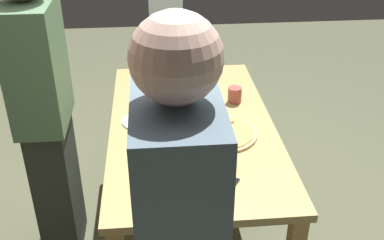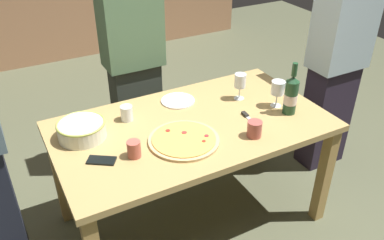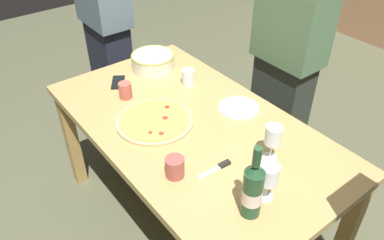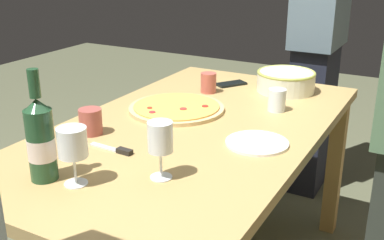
{
  "view_description": "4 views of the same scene",
  "coord_description": "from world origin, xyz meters",
  "px_view_note": "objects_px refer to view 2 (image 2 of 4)",
  "views": [
    {
      "loc": [
        -2.22,
        0.21,
        2.04
      ],
      "look_at": [
        0.0,
        0.0,
        0.77
      ],
      "focal_mm": 43.6,
      "sensor_mm": 36.0,
      "label": 1
    },
    {
      "loc": [
        -0.95,
        -1.77,
        2.01
      ],
      "look_at": [
        0.0,
        0.0,
        0.77
      ],
      "focal_mm": 37.85,
      "sensor_mm": 36.0,
      "label": 2
    },
    {
      "loc": [
        1.21,
        -0.94,
        1.92
      ],
      "look_at": [
        0.0,
        0.0,
        0.77
      ],
      "focal_mm": 35.73,
      "sensor_mm": 36.0,
      "label": 3
    },
    {
      "loc": [
        1.46,
        0.8,
        1.39
      ],
      "look_at": [
        0.0,
        0.0,
        0.77
      ],
      "focal_mm": 44.64,
      "sensor_mm": 36.0,
      "label": 4
    }
  ],
  "objects_px": {
    "serving_bowl": "(82,129)",
    "cup_ceramic": "(127,113)",
    "dining_table": "(192,137)",
    "wine_glass_near_pizza": "(240,82)",
    "pizza": "(184,140)",
    "cup_spare": "(254,129)",
    "wine_bottle": "(291,95)",
    "cell_phone": "(102,160)",
    "side_plate": "(178,101)",
    "pizza_knife": "(248,117)",
    "wine_glass_by_bottle": "(278,88)",
    "person_guest_right": "(133,61)",
    "cup_amber": "(134,149)",
    "person_host": "(337,63)"
  },
  "relations": [
    {
      "from": "wine_glass_near_pizza",
      "to": "person_guest_right",
      "type": "relative_size",
      "value": 0.1
    },
    {
      "from": "wine_bottle",
      "to": "cell_phone",
      "type": "xyz_separation_m",
      "value": [
        -1.16,
        0.07,
        -0.12
      ]
    },
    {
      "from": "wine_glass_by_bottle",
      "to": "cup_amber",
      "type": "distance_m",
      "value": 0.98
    },
    {
      "from": "pizza_knife",
      "to": "serving_bowl",
      "type": "bearing_deg",
      "value": 163.93
    },
    {
      "from": "wine_glass_by_bottle",
      "to": "cell_phone",
      "type": "xyz_separation_m",
      "value": [
        -1.14,
        -0.04,
        -0.12
      ]
    },
    {
      "from": "cup_ceramic",
      "to": "side_plate",
      "type": "xyz_separation_m",
      "value": [
        0.37,
        0.06,
        -0.04
      ]
    },
    {
      "from": "wine_bottle",
      "to": "dining_table",
      "type": "bearing_deg",
      "value": 163.84
    },
    {
      "from": "pizza",
      "to": "pizza_knife",
      "type": "bearing_deg",
      "value": 4.66
    },
    {
      "from": "serving_bowl",
      "to": "wine_bottle",
      "type": "height_order",
      "value": "wine_bottle"
    },
    {
      "from": "wine_glass_near_pizza",
      "to": "cup_spare",
      "type": "xyz_separation_m",
      "value": [
        -0.17,
        -0.4,
        -0.07
      ]
    },
    {
      "from": "cup_amber",
      "to": "cup_spare",
      "type": "relative_size",
      "value": 0.98
    },
    {
      "from": "wine_glass_by_bottle",
      "to": "dining_table",
      "type": "bearing_deg",
      "value": 173.28
    },
    {
      "from": "dining_table",
      "to": "side_plate",
      "type": "bearing_deg",
      "value": 80.56
    },
    {
      "from": "serving_bowl",
      "to": "cup_ceramic",
      "type": "relative_size",
      "value": 2.93
    },
    {
      "from": "dining_table",
      "to": "wine_glass_by_bottle",
      "type": "bearing_deg",
      "value": -6.72
    },
    {
      "from": "wine_glass_by_bottle",
      "to": "serving_bowl",
      "type": "bearing_deg",
      "value": 168.92
    },
    {
      "from": "pizza",
      "to": "cup_amber",
      "type": "distance_m",
      "value": 0.29
    },
    {
      "from": "serving_bowl",
      "to": "side_plate",
      "type": "relative_size",
      "value": 1.24
    },
    {
      "from": "cup_amber",
      "to": "person_guest_right",
      "type": "height_order",
      "value": "person_guest_right"
    },
    {
      "from": "dining_table",
      "to": "cup_spare",
      "type": "distance_m",
      "value": 0.39
    },
    {
      "from": "side_plate",
      "to": "cup_spare",
      "type": "bearing_deg",
      "value": -70.64
    },
    {
      "from": "pizza",
      "to": "side_plate",
      "type": "distance_m",
      "value": 0.45
    },
    {
      "from": "wine_bottle",
      "to": "wine_glass_near_pizza",
      "type": "xyz_separation_m",
      "value": [
        -0.17,
        0.29,
        -0.0
      ]
    },
    {
      "from": "wine_glass_by_bottle",
      "to": "person_guest_right",
      "type": "distance_m",
      "value": 1.04
    },
    {
      "from": "wine_glass_near_pizza",
      "to": "pizza_knife",
      "type": "height_order",
      "value": "wine_glass_near_pizza"
    },
    {
      "from": "side_plate",
      "to": "person_host",
      "type": "relative_size",
      "value": 0.13
    },
    {
      "from": "cup_spare",
      "to": "person_host",
      "type": "distance_m",
      "value": 1.05
    },
    {
      "from": "wine_bottle",
      "to": "person_guest_right",
      "type": "bearing_deg",
      "value": 124.37
    },
    {
      "from": "cell_phone",
      "to": "wine_glass_near_pizza",
      "type": "bearing_deg",
      "value": 136.67
    },
    {
      "from": "pizza",
      "to": "side_plate",
      "type": "xyz_separation_m",
      "value": [
        0.17,
        0.42,
        -0.01
      ]
    },
    {
      "from": "wine_glass_by_bottle",
      "to": "pizza_knife",
      "type": "xyz_separation_m",
      "value": [
        -0.24,
        -0.04,
        -0.12
      ]
    },
    {
      "from": "cup_spare",
      "to": "cup_amber",
      "type": "bearing_deg",
      "value": 168.15
    },
    {
      "from": "cup_amber",
      "to": "cell_phone",
      "type": "relative_size",
      "value": 0.63
    },
    {
      "from": "dining_table",
      "to": "wine_glass_near_pizza",
      "type": "xyz_separation_m",
      "value": [
        0.41,
        0.12,
        0.21
      ]
    },
    {
      "from": "dining_table",
      "to": "person_guest_right",
      "type": "distance_m",
      "value": 0.8
    },
    {
      "from": "pizza",
      "to": "side_plate",
      "type": "relative_size",
      "value": 1.82
    },
    {
      "from": "cup_ceramic",
      "to": "cell_phone",
      "type": "bearing_deg",
      "value": -128.91
    },
    {
      "from": "cup_ceramic",
      "to": "side_plate",
      "type": "height_order",
      "value": "cup_ceramic"
    },
    {
      "from": "dining_table",
      "to": "person_guest_right",
      "type": "height_order",
      "value": "person_guest_right"
    },
    {
      "from": "wine_glass_near_pizza",
      "to": "cup_spare",
      "type": "height_order",
      "value": "wine_glass_near_pizza"
    },
    {
      "from": "pizza",
      "to": "cup_spare",
      "type": "bearing_deg",
      "value": -20.51
    },
    {
      "from": "dining_table",
      "to": "person_host",
      "type": "xyz_separation_m",
      "value": [
        1.22,
        0.09,
        0.19
      ]
    },
    {
      "from": "serving_bowl",
      "to": "cup_ceramic",
      "type": "distance_m",
      "value": 0.29
    },
    {
      "from": "cup_ceramic",
      "to": "pizza_knife",
      "type": "relative_size",
      "value": 0.53
    },
    {
      "from": "wine_glass_near_pizza",
      "to": "cup_ceramic",
      "type": "bearing_deg",
      "value": 172.72
    },
    {
      "from": "cup_ceramic",
      "to": "person_guest_right",
      "type": "relative_size",
      "value": 0.05
    },
    {
      "from": "pizza",
      "to": "wine_glass_near_pizza",
      "type": "xyz_separation_m",
      "value": [
        0.54,
        0.27,
        0.11
      ]
    },
    {
      "from": "serving_bowl",
      "to": "cup_amber",
      "type": "xyz_separation_m",
      "value": [
        0.19,
        -0.3,
        -0.01
      ]
    },
    {
      "from": "serving_bowl",
      "to": "person_guest_right",
      "type": "distance_m",
      "value": 0.81
    },
    {
      "from": "cup_amber",
      "to": "pizza_knife",
      "type": "bearing_deg",
      "value": 2.85
    }
  ]
}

